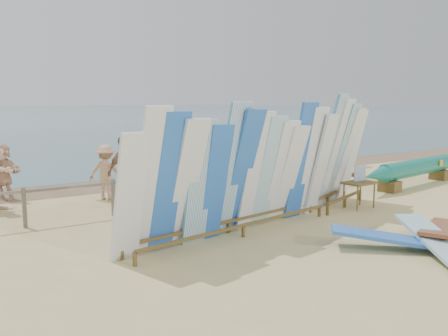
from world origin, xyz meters
TOP-DOWN VIEW (x-y plane):
  - ground at (0.00, 0.00)m, footprint 160.00×160.00m
  - wet_sand_strip at (0.00, 7.20)m, footprint 40.00×2.60m
  - fence at (0.00, 3.00)m, footprint 12.08×0.08m
  - main_surfboard_rack at (-0.45, 0.04)m, footprint 5.53×1.51m
  - side_surfboard_rack at (3.25, 0.80)m, footprint 2.60×1.49m
  - outrigger_canoe at (7.76, 1.59)m, footprint 6.20×1.46m
  - vendor_table at (3.59, 0.34)m, footprint 0.87×0.64m
  - flat_board_b at (1.88, -3.01)m, footprint 1.83×2.60m
  - flat_board_c at (3.02, -2.32)m, footprint 2.66×1.71m
  - flat_board_d at (1.61, -2.51)m, footprint 2.36×2.23m
  - beach_chair_left at (0.25, 3.46)m, footprint 0.58×0.60m
  - beach_chair_right at (0.71, 3.74)m, footprint 0.69×0.69m
  - stroller at (2.17, 3.59)m, footprint 0.72×0.95m
  - beachgoer_5 at (0.91, 6.67)m, footprint 1.85×1.12m
  - beachgoer_4 at (-1.36, 3.83)m, footprint 1.18×0.78m
  - beachgoer_7 at (4.58, 5.06)m, footprint 0.73×0.59m
  - beachgoer_11 at (-3.91, 6.52)m, footprint 1.25×1.47m
  - beachgoer_3 at (-1.50, 4.93)m, footprint 1.05×0.92m
  - beachgoer_10 at (7.44, 4.08)m, footprint 1.04×0.88m
  - beachgoer_9 at (5.69, 5.65)m, footprint 1.15×1.26m
  - beachgoer_8 at (2.52, 3.60)m, footprint 0.64×0.96m
  - beachgoer_extra_0 at (9.44, 6.17)m, footprint 1.20×0.67m
  - beachgoer_6 at (0.96, 5.36)m, footprint 0.84×0.71m

SIDE VIEW (x-z plane):
  - ground at x=0.00m, z-range 0.00..0.00m
  - wet_sand_strip at x=0.00m, z-range -0.01..0.01m
  - flat_board_b at x=1.88m, z-range -0.22..0.22m
  - flat_board_c at x=3.02m, z-range -0.19..0.19m
  - flat_board_d at x=1.61m, z-range -0.19..0.19m
  - beach_chair_right at x=0.71m, z-range -0.16..0.61m
  - beach_chair_left at x=0.25m, z-range -0.17..0.65m
  - vendor_table at x=3.59m, z-range -0.18..0.92m
  - stroller at x=2.17m, z-range -0.12..1.08m
  - outrigger_canoe at x=7.76m, z-range 0.12..1.00m
  - fence at x=0.00m, z-range 0.18..1.08m
  - beachgoer_3 at x=-1.50m, z-range 0.00..1.54m
  - beachgoer_6 at x=0.96m, z-range 0.00..1.56m
  - beachgoer_11 at x=-3.91m, z-range 0.00..1.58m
  - beachgoer_10 at x=7.44m, z-range 0.00..1.65m
  - beachgoer_7 at x=4.58m, z-range 0.00..1.76m
  - beachgoer_extra_0 at x=9.44m, z-range 0.00..1.76m
  - beachgoer_8 at x=2.52m, z-range 0.00..1.82m
  - beachgoer_4 at x=-1.36m, z-range 0.00..1.86m
  - beachgoer_9 at x=5.69m, z-range 0.00..1.88m
  - beachgoer_5 at x=0.91m, z-range 0.00..1.90m
  - main_surfboard_rack at x=-0.45m, z-range -0.14..2.59m
  - side_surfboard_rack at x=3.25m, z-range -0.15..2.76m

